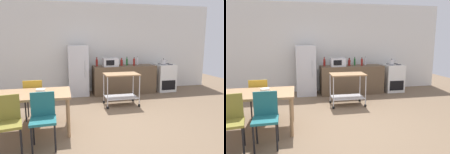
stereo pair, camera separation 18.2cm
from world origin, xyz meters
The scene contains 18 objects.
ground_plane centered at (0.00, 0.00, 0.00)m, with size 12.00×12.00×0.00m, color brown.
back_wall centered at (0.00, 3.20, 1.45)m, with size 8.40×0.12×2.90m, color silver.
kitchen_counter centered at (0.90, 2.60, 0.45)m, with size 2.00×0.64×0.90m, color brown.
dining_table centered at (-1.65, 0.13, 0.67)m, with size 1.50×0.90×0.75m.
chair_teal centered at (-1.36, -0.51, 0.52)m, with size 0.42×0.42×0.89m.
chair_olive centered at (-1.87, -0.58, 0.52)m, with size 0.47×0.47×0.89m.
chair_mustard centered at (-1.65, 0.79, 0.52)m, with size 0.40×0.40×0.89m.
stove_oven centered at (2.35, 2.62, 0.45)m, with size 0.60×0.61×0.92m.
refrigerator centered at (-0.55, 2.70, 0.78)m, with size 0.60×0.63×1.55m.
kitchen_cart centered at (0.46, 1.37, 0.57)m, with size 0.91×0.57×0.85m.
bottle_olive_oil centered at (0.03, 2.66, 1.02)m, with size 0.07×0.07×0.29m.
microwave centered at (0.44, 2.53, 1.03)m, with size 0.46×0.35×0.26m.
bottle_wine centered at (0.83, 2.64, 1.00)m, with size 0.08×0.08×0.24m.
bottle_sparkling_water centered at (1.02, 2.69, 1.01)m, with size 0.06×0.06×0.27m.
bottle_soy_sauce centered at (1.23, 2.57, 1.01)m, with size 0.07×0.07×0.26m.
bottle_sesame_oil centered at (1.38, 2.67, 1.02)m, with size 0.06×0.06×0.27m.
fruit_bowl centered at (-1.45, 0.20, 0.78)m, with size 0.18×0.18×0.06m, color white.
kettle centered at (2.23, 2.52, 1.00)m, with size 0.24×0.17×0.19m.
Camera 1 is at (-1.03, -3.92, 1.73)m, focal length 34.19 mm.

